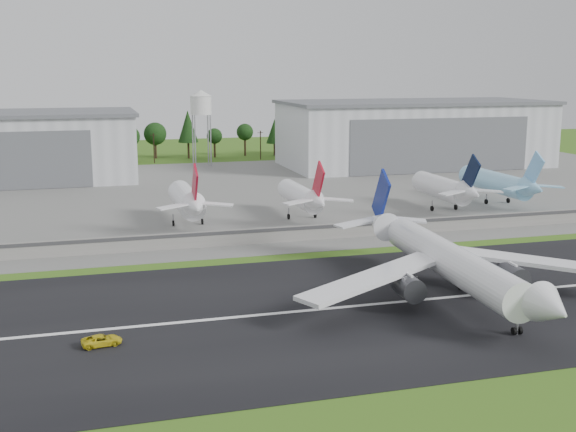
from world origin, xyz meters
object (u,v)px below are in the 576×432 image
object	(u,v)px
parked_jet_red_a	(188,201)
parked_jet_skyblue	(501,183)
parked_jet_red_b	(304,197)
ground_vehicle	(102,340)
main_airliner	(452,270)
parked_jet_navy	(447,189)

from	to	relation	value
parked_jet_red_a	parked_jet_skyblue	distance (m)	87.79
parked_jet_red_b	ground_vehicle	bearing A→B (deg)	-125.04
parked_jet_red_b	parked_jet_skyblue	bearing A→B (deg)	4.91
parked_jet_red_b	parked_jet_skyblue	size ratio (longest dim) A/B	0.84
main_airliner	parked_jet_navy	bearing A→B (deg)	-114.24
ground_vehicle	parked_jet_red_b	bearing A→B (deg)	-43.74
ground_vehicle	parked_jet_navy	size ratio (longest dim) A/B	0.17
ground_vehicle	parked_jet_skyblue	bearing A→B (deg)	-63.38
main_airliner	ground_vehicle	bearing A→B (deg)	9.18
ground_vehicle	parked_jet_skyblue	distance (m)	134.77
ground_vehicle	parked_jet_red_b	xyz separation A→B (m)	(51.05, 72.80, 5.07)
main_airliner	parked_jet_red_b	world-z (taller)	main_airliner
main_airliner	parked_jet_navy	distance (m)	75.52
parked_jet_red_b	parked_jet_skyblue	world-z (taller)	parked_jet_skyblue
parked_jet_skyblue	parked_jet_navy	bearing A→B (deg)	-165.40
parked_jet_navy	ground_vehicle	bearing A→B (deg)	-141.23
parked_jet_red_a	parked_jet_skyblue	bearing A→B (deg)	3.26
main_airliner	parked_jet_red_b	bearing A→B (deg)	-82.66
parked_jet_red_a	parked_jet_red_b	xyz separation A→B (m)	(28.81, -0.06, -0.37)
parked_jet_navy	parked_jet_skyblue	xyz separation A→B (m)	(19.19, 5.00, -0.06)
ground_vehicle	parked_jet_red_a	bearing A→B (deg)	-25.68
ground_vehicle	parked_jet_skyblue	world-z (taller)	parked_jet_skyblue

